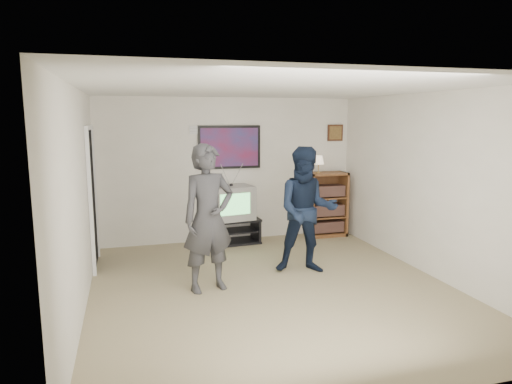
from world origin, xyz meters
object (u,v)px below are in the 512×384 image
media_stand (234,231)px  person_tall (208,218)px  person_short (307,210)px  bookshelf (326,204)px  crt_television (231,202)px

media_stand → person_tall: (-0.79, -2.02, 0.71)m
person_short → bookshelf: bearing=74.7°
media_stand → bookshelf: bearing=-2.6°
person_tall → bookshelf: bearing=24.9°
media_stand → person_short: 1.96m
media_stand → crt_television: 0.51m
crt_television → person_tall: person_tall is taller
bookshelf → person_tall: person_tall is taller
crt_television → bookshelf: (1.79, 0.05, -0.14)m
bookshelf → person_short: (-1.11, -1.77, 0.30)m
bookshelf → person_tall: (-2.54, -2.07, 0.34)m
media_stand → person_short: person_short is taller
crt_television → person_short: person_short is taller
bookshelf → person_tall: 3.30m
bookshelf → person_short: person_short is taller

